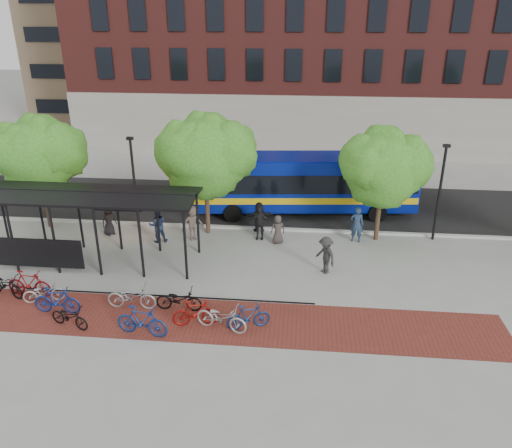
# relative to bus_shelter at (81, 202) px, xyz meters

# --- Properties ---
(ground) EXTENTS (160.00, 160.00, 0.00)m
(ground) POSITION_rel_bus_shelter_xyz_m (8.13, 0.48, -3.00)
(ground) COLOR #9E9E99
(ground) RESTS_ON ground
(asphalt_street) EXTENTS (160.00, 8.00, 0.01)m
(asphalt_street) POSITION_rel_bus_shelter_xyz_m (8.13, 8.48, -2.99)
(asphalt_street) COLOR black
(asphalt_street) RESTS_ON ground
(curb) EXTENTS (160.00, 0.25, 0.12)m
(curb) POSITION_rel_bus_shelter_xyz_m (8.13, 4.48, -2.94)
(curb) COLOR #B7B7B2
(curb) RESTS_ON ground
(brick_strip) EXTENTS (24.00, 3.00, 0.01)m
(brick_strip) POSITION_rel_bus_shelter_xyz_m (6.13, -4.52, -3.00)
(brick_strip) COLOR maroon
(brick_strip) RESTS_ON ground
(bike_rack_rail) EXTENTS (12.00, 0.05, 0.95)m
(bike_rack_rail) POSITION_rel_bus_shelter_xyz_m (4.83, -3.62, -3.00)
(bike_rack_rail) COLOR black
(bike_rack_rail) RESTS_ON ground
(building_brick) EXTENTS (55.00, 14.00, 20.00)m
(building_brick) POSITION_rel_bus_shelter_xyz_m (18.13, 26.48, 7.00)
(building_brick) COLOR maroon
(building_brick) RESTS_ON ground
(bus_shelter) EXTENTS (10.60, 3.07, 3.60)m
(bus_shelter) POSITION_rel_bus_shelter_xyz_m (0.00, 0.00, 0.00)
(bus_shelter) COLOR black
(bus_shelter) RESTS_ON ground
(tree_a) EXTENTS (4.90, 4.00, 6.18)m
(tree_a) POSITION_rel_bus_shelter_xyz_m (-3.77, 3.83, 1.24)
(tree_a) COLOR #382619
(tree_a) RESTS_ON ground
(tree_b) EXTENTS (5.15, 4.20, 6.47)m
(tree_b) POSITION_rel_bus_shelter_xyz_m (5.23, 3.83, 1.46)
(tree_b) COLOR #382619
(tree_b) RESTS_ON ground
(tree_c) EXTENTS (4.66, 3.80, 5.92)m
(tree_c) POSITION_rel_bus_shelter_xyz_m (14.22, 3.83, 1.06)
(tree_c) COLOR #382619
(tree_c) RESTS_ON ground
(lamp_post_left) EXTENTS (0.35, 0.20, 5.12)m
(lamp_post_left) POSITION_rel_bus_shelter_xyz_m (1.13, 4.08, -0.25)
(lamp_post_left) COLOR black
(lamp_post_left) RESTS_ON ground
(lamp_post_right) EXTENTS (0.35, 0.20, 5.12)m
(lamp_post_right) POSITION_rel_bus_shelter_xyz_m (17.13, 4.08, -0.25)
(lamp_post_right) COLOR black
(lamp_post_right) RESTS_ON ground
(bus) EXTENTS (13.12, 4.11, 3.48)m
(bus) POSITION_rel_bus_shelter_xyz_m (10.23, 7.24, -1.00)
(bus) COLOR navy
(bus) RESTS_ON ground
(bike_0) EXTENTS (2.06, 1.34, 1.02)m
(bike_0) POSITION_rel_bus_shelter_xyz_m (-2.15, -3.50, -2.49)
(bike_0) COLOR black
(bike_0) RESTS_ON ground
(bike_1) EXTENTS (1.97, 0.65, 1.17)m
(bike_1) POSITION_rel_bus_shelter_xyz_m (-1.16, -3.42, -2.41)
(bike_1) COLOR maroon
(bike_1) RESTS_ON ground
(bike_2) EXTENTS (1.77, 1.07, 0.88)m
(bike_2) POSITION_rel_bus_shelter_xyz_m (-0.34, -3.81, -2.56)
(bike_2) COLOR #AEAFB1
(bike_2) RESTS_ON ground
(bike_3) EXTENTS (1.92, 0.55, 1.15)m
(bike_3) POSITION_rel_bus_shelter_xyz_m (0.62, -4.58, -2.42)
(bike_3) COLOR navy
(bike_3) RESTS_ON ground
(bike_4) EXTENTS (1.80, 1.07, 0.89)m
(bike_4) POSITION_rel_bus_shelter_xyz_m (1.52, -5.45, -2.55)
(bike_4) COLOR black
(bike_4) RESTS_ON ground
(bike_6) EXTENTS (2.03, 0.71, 1.07)m
(bike_6) POSITION_rel_bus_shelter_xyz_m (3.46, -3.95, -2.47)
(bike_6) COLOR #969598
(bike_6) RESTS_ON ground
(bike_7) EXTENTS (2.10, 0.90, 1.22)m
(bike_7) POSITION_rel_bus_shelter_xyz_m (4.44, -5.68, -2.39)
(bike_7) COLOR navy
(bike_7) RESTS_ON ground
(bike_8) EXTENTS (1.89, 0.69, 0.99)m
(bike_8) POSITION_rel_bus_shelter_xyz_m (5.39, -3.90, -2.50)
(bike_8) COLOR black
(bike_8) RESTS_ON ground
(bike_9) EXTENTS (1.88, 0.89, 1.09)m
(bike_9) POSITION_rel_bus_shelter_xyz_m (6.29, -4.86, -2.45)
(bike_9) COLOR maroon
(bike_9) RESTS_ON ground
(bike_10) EXTENTS (2.19, 1.27, 1.09)m
(bike_10) POSITION_rel_bus_shelter_xyz_m (7.32, -5.06, -2.45)
(bike_10) COLOR #AAAAAC
(bike_10) RESTS_ON ground
(bike_11) EXTENTS (1.76, 1.00, 1.02)m
(bike_11) POSITION_rel_bus_shelter_xyz_m (8.31, -4.87, -2.49)
(bike_11) COLOR navy
(bike_11) RESTS_ON ground
(pedestrian_0) EXTENTS (0.92, 0.95, 1.65)m
(pedestrian_0) POSITION_rel_bus_shelter_xyz_m (-0.11, 3.02, -2.17)
(pedestrian_0) COLOR black
(pedestrian_0) RESTS_ON ground
(pedestrian_2) EXTENTS (1.10, 0.97, 1.88)m
(pedestrian_2) POSITION_rel_bus_shelter_xyz_m (2.76, 2.39, -2.06)
(pedestrian_2) COLOR #1D2744
(pedestrian_2) RESTS_ON ground
(pedestrian_3) EXTENTS (1.42, 1.25, 1.91)m
(pedestrian_3) POSITION_rel_bus_shelter_xyz_m (4.53, 2.77, -2.04)
(pedestrian_3) COLOR brown
(pedestrian_3) RESTS_ON ground
(pedestrian_4) EXTENTS (1.06, 0.48, 1.78)m
(pedestrian_4) POSITION_rel_bus_shelter_xyz_m (7.99, 3.27, -2.11)
(pedestrian_4) COLOR black
(pedestrian_4) RESTS_ON ground
(pedestrian_5) EXTENTS (1.61, 0.80, 1.67)m
(pedestrian_5) POSITION_rel_bus_shelter_xyz_m (7.88, 4.28, -2.17)
(pedestrian_5) COLOR black
(pedestrian_5) RESTS_ON ground
(pedestrian_6) EXTENTS (0.86, 0.69, 1.54)m
(pedestrian_6) POSITION_rel_bus_shelter_xyz_m (8.98, 2.82, -2.23)
(pedestrian_6) COLOR #3C3330
(pedestrian_6) RESTS_ON ground
(pedestrian_7) EXTENTS (0.76, 0.55, 1.93)m
(pedestrian_7) POSITION_rel_bus_shelter_xyz_m (13.04, 3.43, -2.03)
(pedestrian_7) COLOR navy
(pedestrian_7) RESTS_ON ground
(pedestrian_9) EXTENTS (1.24, 1.32, 1.79)m
(pedestrian_9) POSITION_rel_bus_shelter_xyz_m (11.33, -0.17, -2.10)
(pedestrian_9) COLOR #292929
(pedestrian_9) RESTS_ON ground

